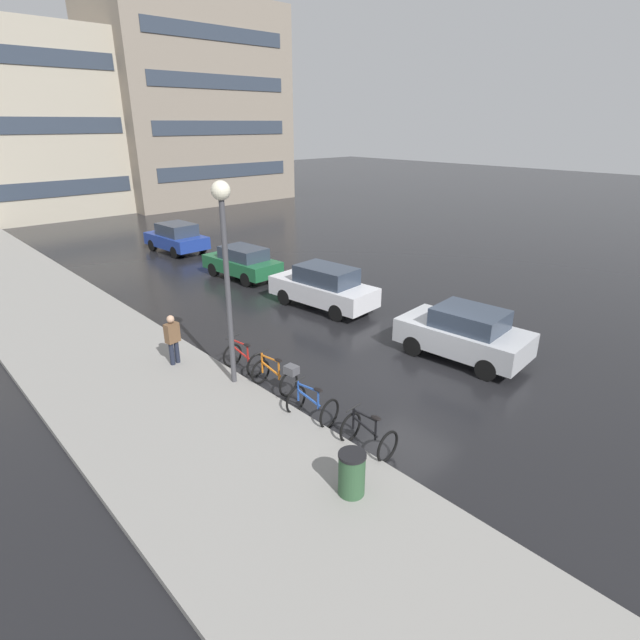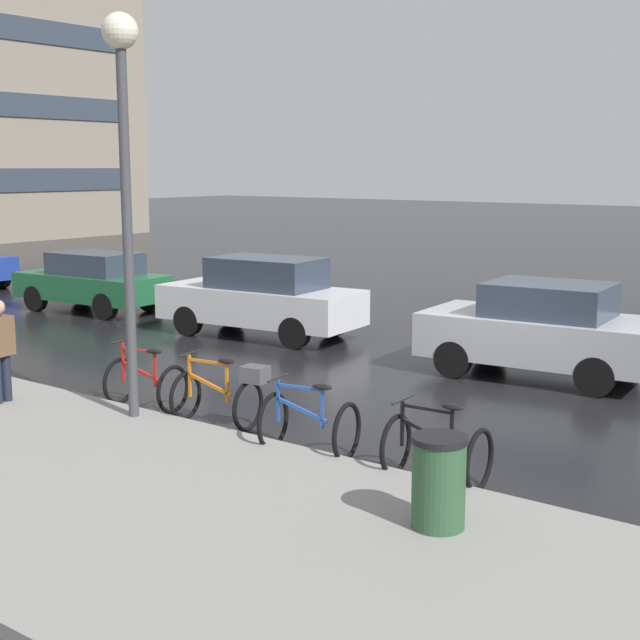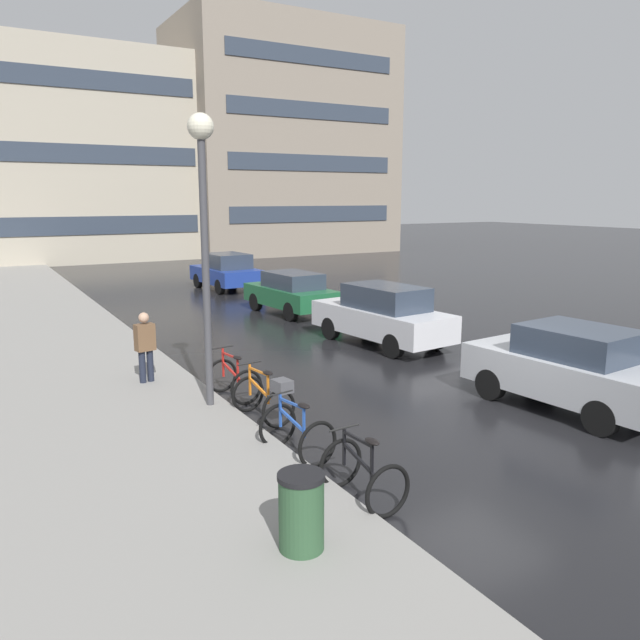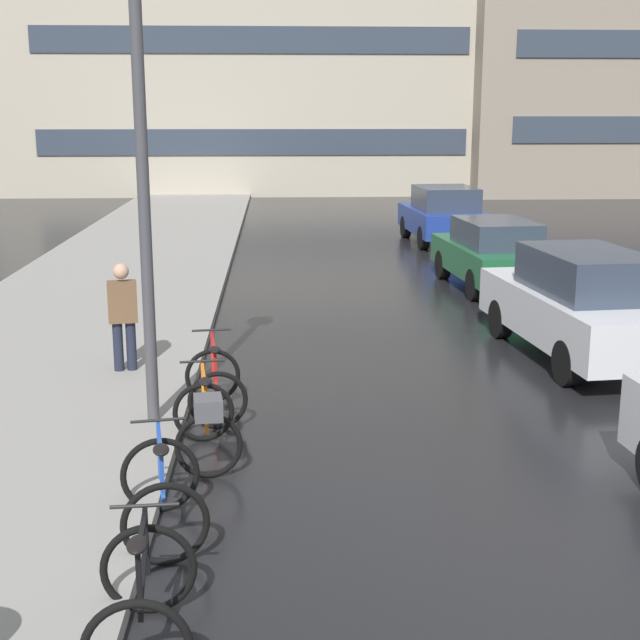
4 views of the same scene
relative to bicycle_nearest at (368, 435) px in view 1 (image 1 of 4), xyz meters
The scene contains 14 objects.
ground_plane 3.74m from the bicycle_nearest, 23.29° to the left, with size 140.00×140.00×0.00m, color black.
sidewalk_kerb 11.76m from the bicycle_nearest, 102.70° to the left, with size 4.80×60.00×0.14m, color gray.
bicycle_nearest is the anchor object (origin of this frame).
bicycle_second 1.77m from the bicycle_nearest, 92.69° to the left, with size 0.91×1.21×0.96m.
bicycle_third 3.44m from the bicycle_nearest, 86.97° to the left, with size 0.84×1.44×1.00m.
bicycle_farthest 5.03m from the bicycle_nearest, 88.11° to the left, with size 0.85×1.17×1.00m.
car_silver 5.78m from the bicycle_nearest, 11.93° to the left, with size 2.22×4.03×1.63m.
car_white 9.27m from the bicycle_nearest, 53.04° to the left, with size 2.13×4.51×1.69m.
car_green 14.05m from the bicycle_nearest, 66.75° to the left, with size 2.01×4.02×1.48m.
car_blue 20.42m from the bicycle_nearest, 73.70° to the left, with size 2.12×3.96×1.61m.
pedestrian 6.74m from the bicycle_nearest, 100.31° to the left, with size 0.43×0.30×1.67m.
streetlamp 5.77m from the bicycle_nearest, 96.74° to the left, with size 0.48×0.48×5.53m.
trash_bin 1.59m from the bicycle_nearest, 149.64° to the right, with size 0.54×0.54×1.05m.
building_facade_side 41.50m from the bicycle_nearest, 65.17° to the left, with size 15.27×10.00×16.21m.
Camera 1 is at (-10.47, -7.55, 6.81)m, focal length 28.00 mm.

